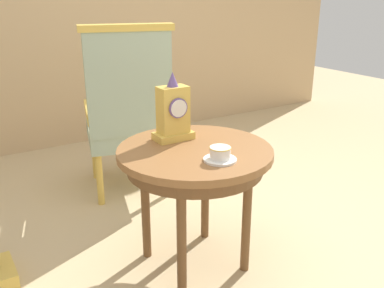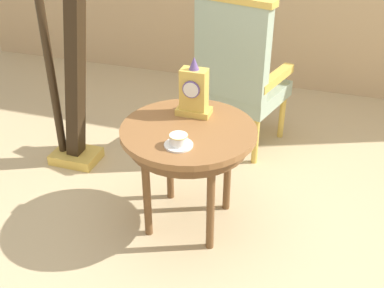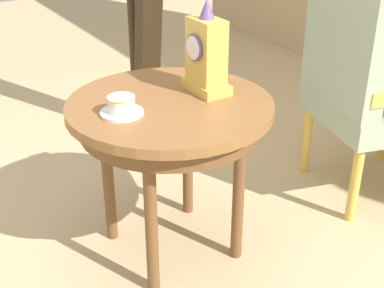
% 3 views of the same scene
% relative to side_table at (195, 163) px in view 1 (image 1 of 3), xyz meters
% --- Properties ---
extents(ground_plane, '(10.00, 10.00, 0.00)m').
position_rel_side_table_xyz_m(ground_plane, '(0.07, -0.08, -0.55)').
color(ground_plane, tan).
extents(side_table, '(0.73, 0.73, 0.63)m').
position_rel_side_table_xyz_m(side_table, '(0.00, 0.00, 0.00)').
color(side_table, brown).
rests_on(side_table, ground).
extents(teacup_left, '(0.15, 0.15, 0.06)m').
position_rel_side_table_xyz_m(teacup_left, '(0.01, -0.19, 0.10)').
color(teacup_left, white).
rests_on(teacup_left, side_table).
extents(mantel_clock, '(0.19, 0.11, 0.34)m').
position_rel_side_table_xyz_m(mantel_clock, '(-0.02, 0.16, 0.21)').
color(mantel_clock, gold).
rests_on(mantel_clock, side_table).
extents(armchair, '(0.66, 0.66, 1.14)m').
position_rel_side_table_xyz_m(armchair, '(0.06, 0.92, 0.04)').
color(armchair, '#9EB299').
rests_on(armchair, ground).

